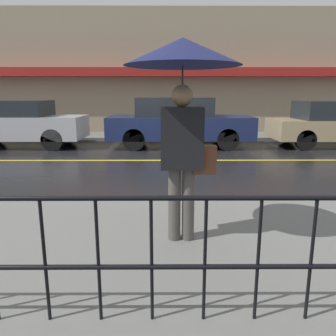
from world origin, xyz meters
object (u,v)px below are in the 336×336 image
Objects in this scene: pedestrian at (183,78)px; car_silver at (20,123)px; car_navy at (178,122)px; car_tan at (335,124)px.

pedestrian is 9.02m from car_silver.
pedestrian reaches higher than car_navy.
car_navy is at bearing 180.00° from car_tan.
car_silver is at bearing 180.00° from car_tan.
car_silver is 0.97× the size of car_tan.
car_tan is at bearing -0.00° from car_navy.
car_silver is at bearing -56.24° from pedestrian.
car_navy is 1.10× the size of car_tan.
car_tan is at bearing -0.00° from car_silver.
pedestrian is 7.52m from car_navy.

